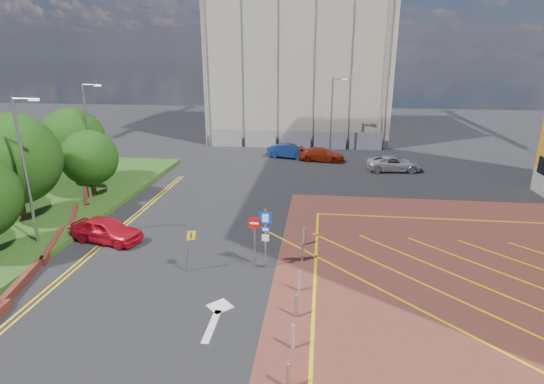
% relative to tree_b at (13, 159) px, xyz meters
% --- Properties ---
extents(ground, '(140.00, 140.00, 0.00)m').
position_rel_tree_b_xyz_m(ground, '(15.50, -5.00, -4.24)').
color(ground, black).
rests_on(ground, ground).
extents(grass_bed, '(14.00, 32.00, 0.30)m').
position_rel_tree_b_xyz_m(grass_bed, '(-2.50, 1.00, -4.09)').
color(grass_bed, '#244416').
rests_on(grass_bed, ground).
extents(retaining_wall, '(6.06, 20.33, 0.40)m').
position_rel_tree_b_xyz_m(retaining_wall, '(3.70, -3.00, -4.04)').
color(retaining_wall, maroon).
rests_on(retaining_wall, ground).
extents(tree_b, '(5.60, 5.60, 6.74)m').
position_rel_tree_b_xyz_m(tree_b, '(0.00, 0.00, 0.00)').
color(tree_b, '#3D2B1C').
rests_on(tree_b, grass_bed).
extents(tree_c, '(4.00, 4.00, 4.90)m').
position_rel_tree_b_xyz_m(tree_c, '(2.00, 5.00, -1.04)').
color(tree_c, '#3D2B1C').
rests_on(tree_c, grass_bed).
extents(tree_d, '(5.00, 5.00, 6.08)m').
position_rel_tree_b_xyz_m(tree_d, '(-1.00, 8.00, -0.37)').
color(tree_d, '#3D2B1C').
rests_on(tree_d, grass_bed).
extents(lamp_left_near, '(1.53, 0.16, 8.00)m').
position_rel_tree_b_xyz_m(lamp_left_near, '(3.08, -3.00, 0.42)').
color(lamp_left_near, '#9EA0A8').
rests_on(lamp_left_near, grass_bed).
extents(lamp_left_far, '(1.53, 0.16, 8.00)m').
position_rel_tree_b_xyz_m(lamp_left_far, '(1.08, 7.00, 0.42)').
color(lamp_left_far, '#9EA0A8').
rests_on(lamp_left_far, grass_bed).
extents(lamp_back, '(1.53, 0.16, 8.00)m').
position_rel_tree_b_xyz_m(lamp_back, '(19.58, 23.00, 0.12)').
color(lamp_back, '#9EA0A8').
rests_on(lamp_back, ground).
extents(sign_cluster, '(1.17, 0.12, 3.20)m').
position_rel_tree_b_xyz_m(sign_cluster, '(15.80, -4.02, -2.28)').
color(sign_cluster, '#9EA0A8').
rests_on(sign_cluster, ground).
extents(warning_sign, '(0.66, 0.40, 2.25)m').
position_rel_tree_b_xyz_m(warning_sign, '(12.36, -4.84, -2.81)').
color(warning_sign, '#9EA0A8').
rests_on(warning_sign, ground).
extents(bollard_row, '(0.14, 11.14, 0.90)m').
position_rel_tree_b_xyz_m(bollard_row, '(17.80, -6.67, -3.77)').
color(bollard_row, '#9EA0A8').
rests_on(bollard_row, forecourt).
extents(construction_building, '(21.20, 19.20, 22.00)m').
position_rel_tree_b_xyz_m(construction_building, '(15.50, 35.00, 6.76)').
color(construction_building, '#9F9482').
rests_on(construction_building, ground).
extents(construction_fence, '(21.60, 0.06, 2.00)m').
position_rel_tree_b_xyz_m(construction_fence, '(16.50, 25.00, -3.24)').
color(construction_fence, gray).
rests_on(construction_fence, ground).
extents(car_red_left, '(4.49, 2.61, 1.44)m').
position_rel_tree_b_xyz_m(car_red_left, '(6.50, -1.84, -3.52)').
color(car_red_left, red).
rests_on(car_red_left, ground).
extents(car_blue_back, '(4.66, 2.56, 1.46)m').
position_rel_tree_b_xyz_m(car_blue_back, '(15.21, 20.13, -3.51)').
color(car_blue_back, navy).
rests_on(car_blue_back, ground).
extents(car_red_back, '(4.78, 2.40, 1.33)m').
position_rel_tree_b_xyz_m(car_red_back, '(18.59, 19.17, -3.57)').
color(car_red_back, '#9B240D').
rests_on(car_red_back, ground).
extents(car_silver_back, '(5.13, 2.75, 1.37)m').
position_rel_tree_b_xyz_m(car_silver_back, '(25.28, 16.11, -3.55)').
color(car_silver_back, silver).
rests_on(car_silver_back, ground).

